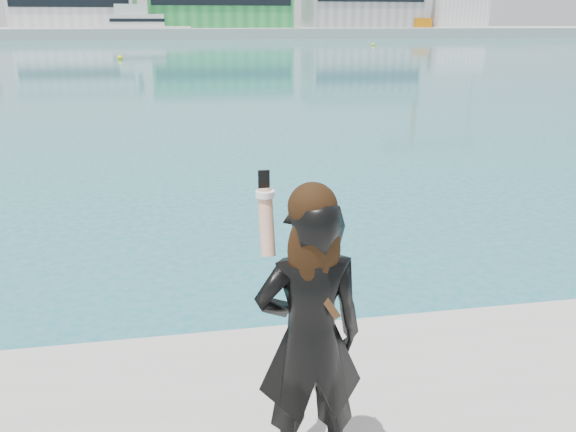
# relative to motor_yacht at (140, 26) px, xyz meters

# --- Properties ---
(far_quay) EXTENTS (320.00, 40.00, 2.00)m
(far_quay) POSITION_rel_motor_yacht_xyz_m (8.47, 14.28, -1.38)
(far_quay) COLOR #9E9E99
(far_quay) RESTS_ON ground
(warehouse_white) EXTENTS (24.48, 15.35, 9.50)m
(warehouse_white) POSITION_rel_motor_yacht_xyz_m (-13.53, 12.26, 4.38)
(warehouse_white) COLOR silver
(warehouse_white) RESTS_ON far_quay
(warehouse_green) EXTENTS (30.60, 16.36, 10.50)m
(warehouse_green) POSITION_rel_motor_yacht_xyz_m (16.47, 12.26, 4.88)
(warehouse_green) COLOR #21873D
(warehouse_green) RESTS_ON far_quay
(ancillary_shed) EXTENTS (12.00, 10.00, 6.00)m
(ancillary_shed) POSITION_rel_motor_yacht_xyz_m (70.47, 10.28, 2.62)
(ancillary_shed) COLOR silver
(ancillary_shed) RESTS_ON far_quay
(flagpole_right) EXTENTS (1.28, 0.16, 8.00)m
(flagpole_right) POSITION_rel_motor_yacht_xyz_m (30.57, 5.28, 4.16)
(flagpole_right) COLOR silver
(flagpole_right) RESTS_ON far_quay
(motor_yacht) EXTENTS (18.62, 7.31, 8.46)m
(motor_yacht) POSITION_rel_motor_yacht_xyz_m (0.00, 0.00, 0.00)
(motor_yacht) COLOR silver
(motor_yacht) RESTS_ON ground
(buoy_near) EXTENTS (0.50, 0.50, 0.50)m
(buoy_near) POSITION_rel_motor_yacht_xyz_m (35.18, -38.18, -2.38)
(buoy_near) COLOR yellow
(buoy_near) RESTS_ON ground
(buoy_extra) EXTENTS (0.50, 0.50, 0.50)m
(buoy_extra) POSITION_rel_motor_yacht_xyz_m (2.62, -64.04, -2.38)
(buoy_extra) COLOR yellow
(buoy_extra) RESTS_ON ground
(woman) EXTENTS (0.61, 0.40, 1.76)m
(woman) POSITION_rel_motor_yacht_xyz_m (9.14, -116.31, -0.69)
(woman) COLOR black
(woman) RESTS_ON near_quay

